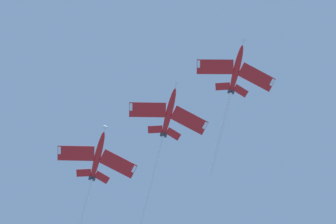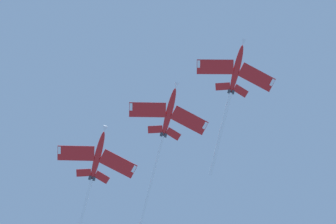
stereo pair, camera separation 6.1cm
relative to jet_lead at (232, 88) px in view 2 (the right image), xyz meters
name	(u,v)px [view 2 (the right image)]	position (x,y,z in m)	size (l,w,h in m)	color
jet_lead	(232,88)	(0.00, 0.00, 0.00)	(19.38, 31.95, 10.22)	red
jet_second	(165,128)	(17.21, -7.91, -3.47)	(20.13, 35.98, 11.21)	red
jet_third	(94,171)	(35.44, -16.20, -6.78)	(19.33, 31.75, 10.03)	red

